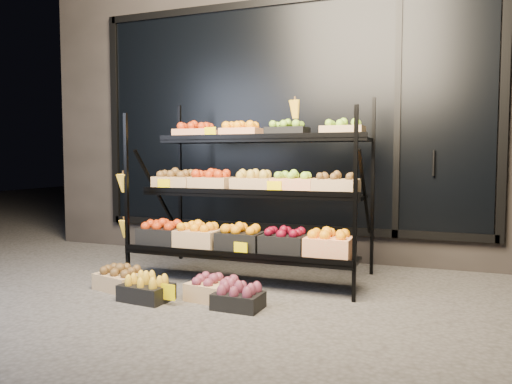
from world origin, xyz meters
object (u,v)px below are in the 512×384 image
at_px(floor_crate_left, 121,278).
at_px(floor_crate_midleft, 146,289).
at_px(display_rack, 249,193).
at_px(floor_crate_midright, 215,288).

bearing_deg(floor_crate_left, floor_crate_midleft, -12.62).
distance_m(display_rack, floor_crate_midleft, 1.27).
height_order(display_rack, floor_crate_left, display_rack).
relative_size(floor_crate_midleft, floor_crate_midright, 0.92).
bearing_deg(floor_crate_midright, display_rack, 99.75).
distance_m(floor_crate_left, floor_crate_midleft, 0.44).
xyz_separation_m(display_rack, floor_crate_midleft, (-0.48, -0.95, -0.70)).
xyz_separation_m(floor_crate_left, floor_crate_midleft, (0.38, -0.20, -0.00)).
xyz_separation_m(display_rack, floor_crate_midright, (0.01, -0.75, -0.69)).
bearing_deg(floor_crate_midright, floor_crate_left, -171.71).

